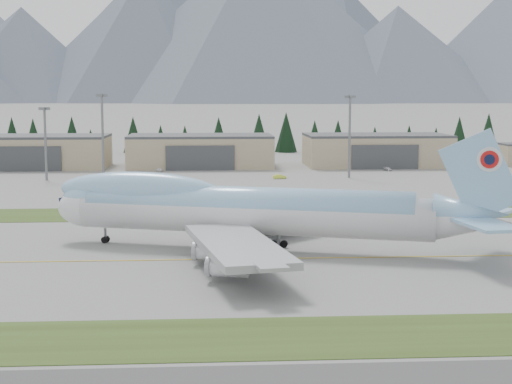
{
  "coord_description": "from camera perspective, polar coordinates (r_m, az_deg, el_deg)",
  "views": [
    {
      "loc": [
        -12.9,
        -114.31,
        24.44
      ],
      "look_at": [
        -4.65,
        16.48,
        8.0
      ],
      "focal_mm": 55.0,
      "sensor_mm": 36.0,
      "label": 1
    }
  ],
  "objects": [
    {
      "name": "taxiway_line_main",
      "position": [
        117.61,
        2.78,
        -4.85
      ],
      "size": [
        400.0,
        0.4,
        0.02
      ],
      "primitive_type": "cube",
      "color": "gold",
      "rests_on": "ground"
    },
    {
      "name": "hangar_right",
      "position": [
        271.15,
        8.74,
        3.04
      ],
      "size": [
        48.0,
        26.6,
        10.8
      ],
      "color": "tan",
      "rests_on": "ground"
    },
    {
      "name": "service_vehicle_a",
      "position": [
        250.26,
        -7.03,
        1.49
      ],
      "size": [
        2.6,
        3.21,
        1.03
      ],
      "primitive_type": "imported",
      "rotation": [
        0.0,
        0.0,
        0.54
      ],
      "color": "white",
      "rests_on": "ground"
    },
    {
      "name": "service_vehicle_b",
      "position": [
        227.18,
        1.74,
        0.97
      ],
      "size": [
        4.08,
        1.95,
        1.29
      ],
      "primitive_type": "imported",
      "rotation": [
        0.0,
        0.0,
        1.72
      ],
      "color": "#CFE639",
      "rests_on": "ground"
    },
    {
      "name": "grass_strip_near",
      "position": [
        81.16,
        5.8,
        -10.41
      ],
      "size": [
        400.0,
        14.0,
        0.08
      ],
      "primitive_type": "cube",
      "color": "#314418",
      "rests_on": "ground"
    },
    {
      "name": "floodlight_masts",
      "position": [
        225.74,
        -7.69,
        4.98
      ],
      "size": [
        185.4,
        8.81,
        24.76
      ],
      "color": "slate",
      "rests_on": "ground"
    },
    {
      "name": "mountain_ridge_front",
      "position": [
        2385.41,
        0.41,
        12.12
      ],
      "size": [
        4320.89,
        1304.34,
        525.76
      ],
      "color": "slate",
      "rests_on": "ground"
    },
    {
      "name": "grass_strip_far",
      "position": [
        161.69,
        1.01,
        -1.54
      ],
      "size": [
        400.0,
        18.0,
        0.08
      ],
      "primitive_type": "cube",
      "color": "#314418",
      "rests_on": "ground"
    },
    {
      "name": "mountain_ridge_rear",
      "position": [
        3023.24,
        -2.55,
        11.41
      ],
      "size": [
        4458.12,
        1065.41,
        532.7
      ],
      "color": "slate",
      "rests_on": "ground"
    },
    {
      "name": "hangar_left",
      "position": [
        270.98,
        -15.78,
        2.85
      ],
      "size": [
        48.0,
        26.6,
        10.8
      ],
      "color": "tan",
      "rests_on": "ground"
    },
    {
      "name": "hangar_center",
      "position": [
        264.9,
        -4.06,
        3.01
      ],
      "size": [
        48.0,
        26.6,
        10.8
      ],
      "color": "tan",
      "rests_on": "ground"
    },
    {
      "name": "service_vehicle_c",
      "position": [
        254.19,
        9.56,
        1.53
      ],
      "size": [
        2.36,
        3.96,
        1.07
      ],
      "primitive_type": "imported",
      "rotation": [
        0.0,
        0.0,
        0.25
      ],
      "color": "silver",
      "rests_on": "ground"
    },
    {
      "name": "ground",
      "position": [
        117.61,
        2.78,
        -4.85
      ],
      "size": [
        7000.0,
        7000.0,
        0.0
      ],
      "primitive_type": "plane",
      "color": "slate",
      "rests_on": "ground"
    },
    {
      "name": "boeing_747_freighter",
      "position": [
        122.83,
        -0.59,
        -1.27
      ],
      "size": [
        74.02,
        61.19,
        19.58
      ],
      "rotation": [
        0.0,
        0.0,
        -0.31
      ],
      "color": "silver",
      "rests_on": "ground"
    },
    {
      "name": "conifer_belt",
      "position": [
        326.84,
        -0.85,
        4.15
      ],
      "size": [
        279.49,
        15.64,
        16.93
      ],
      "color": "black",
      "rests_on": "ground"
    }
  ]
}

